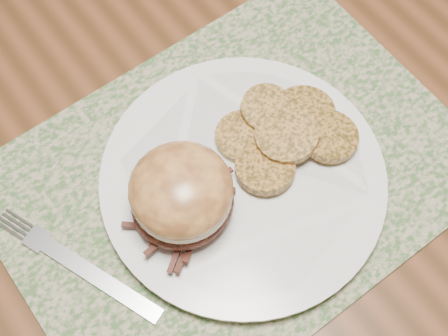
# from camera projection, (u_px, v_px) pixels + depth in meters

# --- Properties ---
(ground) EXTENTS (3.50, 3.50, 0.00)m
(ground) POSITION_uv_depth(u_px,v_px,m) (294.00, 219.00, 1.40)
(ground) COLOR brown
(ground) RESTS_ON ground
(dining_table) EXTENTS (1.50, 0.90, 0.75)m
(dining_table) POSITION_uv_depth(u_px,v_px,m) (347.00, 32.00, 0.79)
(dining_table) COLOR brown
(dining_table) RESTS_ON ground
(placemat) EXTENTS (0.45, 0.33, 0.00)m
(placemat) POSITION_uv_depth(u_px,v_px,m) (233.00, 176.00, 0.62)
(placemat) COLOR #406333
(placemat) RESTS_ON dining_table
(dinner_plate) EXTENTS (0.26, 0.26, 0.02)m
(dinner_plate) POSITION_uv_depth(u_px,v_px,m) (243.00, 180.00, 0.60)
(dinner_plate) COLOR white
(dinner_plate) RESTS_ON placemat
(pork_sandwich) EXTENTS (0.10, 0.10, 0.07)m
(pork_sandwich) POSITION_uv_depth(u_px,v_px,m) (182.00, 195.00, 0.55)
(pork_sandwich) COLOR black
(pork_sandwich) RESTS_ON dinner_plate
(roasted_potatoes) EXTENTS (0.15, 0.12, 0.03)m
(roasted_potatoes) POSITION_uv_depth(u_px,v_px,m) (284.00, 133.00, 0.61)
(roasted_potatoes) COLOR #AA7332
(roasted_potatoes) RESTS_ON dinner_plate
(fork) EXTENTS (0.08, 0.18, 0.00)m
(fork) POSITION_uv_depth(u_px,v_px,m) (77.00, 264.00, 0.57)
(fork) COLOR #B2B2B9
(fork) RESTS_ON placemat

